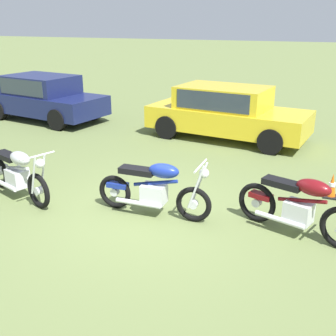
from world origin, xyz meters
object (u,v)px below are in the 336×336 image
(car_navy, at_px, (43,95))
(car_yellow, at_px, (226,110))
(motorcycle_silver, at_px, (17,173))
(traffic_cone, at_px, (332,187))
(motorcycle_blue, at_px, (154,189))
(motorcycle_maroon, at_px, (299,206))

(car_navy, height_order, car_yellow, same)
(motorcycle_silver, bearing_deg, traffic_cone, 41.81)
(motorcycle_blue, distance_m, car_yellow, 5.13)
(motorcycle_blue, height_order, car_yellow, car_yellow)
(motorcycle_silver, bearing_deg, car_navy, 143.35)
(motorcycle_blue, bearing_deg, car_yellow, 90.30)
(motorcycle_blue, relative_size, traffic_cone, 4.38)
(motorcycle_silver, relative_size, motorcycle_maroon, 1.01)
(car_navy, bearing_deg, motorcycle_silver, -47.45)
(car_yellow, bearing_deg, motorcycle_blue, -81.46)
(motorcycle_maroon, bearing_deg, traffic_cone, 93.36)
(motorcycle_blue, distance_m, traffic_cone, 3.35)
(motorcycle_silver, xyz_separation_m, motorcycle_maroon, (4.92, 0.51, 0.01))
(traffic_cone, bearing_deg, motorcycle_blue, -145.00)
(traffic_cone, bearing_deg, car_yellow, 132.18)
(motorcycle_blue, distance_m, motorcycle_maroon, 2.31)
(motorcycle_maroon, bearing_deg, motorcycle_silver, -156.54)
(car_navy, relative_size, traffic_cone, 9.14)
(motorcycle_silver, xyz_separation_m, traffic_cone, (5.36, 2.22, -0.26))
(motorcycle_maroon, distance_m, car_yellow, 5.50)
(motorcycle_maroon, xyz_separation_m, car_navy, (-8.54, 4.85, 0.31))
(car_yellow, bearing_deg, motorcycle_silver, -107.68)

